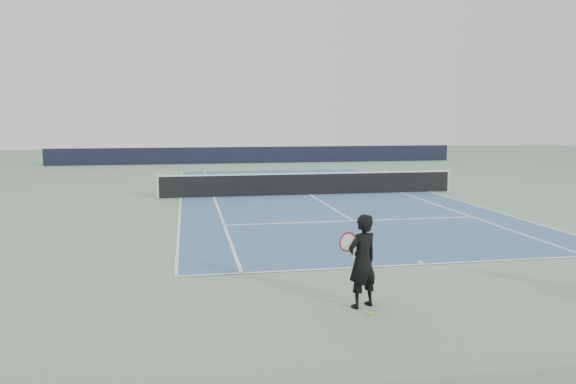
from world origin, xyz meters
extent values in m
plane|color=gray|center=(0.00, 0.00, 0.00)|extent=(80.00, 80.00, 0.00)
cube|color=#3D6391|center=(0.00, 0.00, 0.01)|extent=(10.97, 23.77, 0.01)
cylinder|color=silver|center=(-6.40, 0.00, 0.54)|extent=(0.10, 0.10, 1.07)
cylinder|color=silver|center=(6.40, 0.00, 0.54)|extent=(0.10, 0.10, 1.07)
cube|color=black|center=(0.00, 0.00, 0.46)|extent=(12.80, 0.03, 0.90)
cube|color=white|center=(0.00, 0.00, 0.93)|extent=(12.80, 0.04, 0.06)
cube|color=black|center=(0.00, 17.88, 0.60)|extent=(30.00, 0.25, 1.20)
imported|color=black|center=(-2.26, -14.36, 0.82)|extent=(0.75, 0.66, 1.64)
torus|color=maroon|center=(-2.54, -14.41, 1.18)|extent=(0.34, 0.18, 0.36)
cylinder|color=white|center=(-2.54, -14.41, 1.18)|extent=(0.29, 0.14, 0.32)
cylinder|color=white|center=(-2.42, -14.38, 0.92)|extent=(0.08, 0.13, 0.27)
sphere|color=#CBDC2D|center=(-2.25, -14.79, 0.03)|extent=(0.06, 0.06, 0.06)
camera|label=1|loc=(-5.22, -23.42, 3.26)|focal=35.00mm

